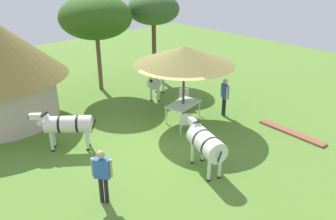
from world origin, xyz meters
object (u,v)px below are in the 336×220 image
Objects in this scene: patio_dining_table at (183,105)px; zebra_toward_hut at (206,143)px; guest_beside_umbrella at (225,94)px; acacia_tree_behind_hut at (96,17)px; zebra_nearest_camera at (67,125)px; acacia_tree_far_lawn at (153,9)px; shade_umbrella at (184,55)px; patio_chair_near_hut at (186,122)px; standing_watcher at (102,172)px; patio_chair_near_lawn at (184,97)px; zebra_by_umbrella at (157,79)px.

patio_dining_table is 3.85m from zebra_toward_hut.
guest_beside_umbrella is 7.31m from acacia_tree_behind_hut.
acacia_tree_far_lawn is at bearing -23.21° from zebra_nearest_camera.
shade_umbrella is at bearing 92.65° from guest_beside_umbrella.
zebra_toward_hut is (2.57, -4.24, 0.03)m from zebra_nearest_camera.
zebra_toward_hut is (-1.32, -2.18, 0.46)m from patio_chair_near_hut.
guest_beside_umbrella reaches higher than standing_watcher.
standing_watcher is at bearing 73.19° from patio_chair_near_lawn.
guest_beside_umbrella reaches higher than zebra_nearest_camera.
zebra_toward_hut is at bearing -124.48° from patio_dining_table.
patio_dining_table is at bearing 125.05° from zebra_by_umbrella.
shade_umbrella reaches higher than zebra_toward_hut.
shade_umbrella is 4.52× the size of patio_chair_near_hut.
acacia_tree_far_lawn reaches higher than zebra_toward_hut.
shade_umbrella is at bearing -84.94° from acacia_tree_behind_hut.
zebra_nearest_camera is (-5.69, 0.18, 0.43)m from patio_chair_near_lawn.
shade_umbrella is 0.86× the size of acacia_tree_behind_hut.
zebra_toward_hut is at bearing 98.95° from patio_chair_near_lawn.
standing_watcher reaches higher than patio_chair_near_lawn.
acacia_tree_behind_hut reaches higher than patio_dining_table.
shade_umbrella is 2.45× the size of standing_watcher.
zebra_by_umbrella is (-0.05, 1.80, 0.41)m from patio_chair_near_lawn.
acacia_tree_behind_hut is at bearing -4.83° from zebra_nearest_camera.
shade_umbrella is at bearing 90.00° from patio_chair_near_hut.
zebra_nearest_camera is at bearing 167.18° from patio_dining_table.
patio_chair_near_lawn is (0.95, 0.90, -0.14)m from patio_dining_table.
guest_beside_umbrella reaches higher than patio_chair_near_lawn.
zebra_by_umbrella is (6.39, 5.04, -0.07)m from standing_watcher.
patio_dining_table is 0.35× the size of acacia_tree_behind_hut.
patio_chair_near_lawn is 5.82m from acacia_tree_behind_hut.
zebra_by_umbrella is 4.22m from acacia_tree_far_lawn.
zebra_by_umbrella is at bearing 81.53° from zebra_toward_hut.
zebra_toward_hut is (-2.17, -3.16, 0.32)m from patio_dining_table.
zebra_by_umbrella reaches higher than patio_dining_table.
patio_dining_table is 0.89× the size of zebra_by_umbrella.
patio_chair_near_hut is 2.61m from patio_chair_near_lawn.
zebra_toward_hut is (-3.77, -2.26, -0.02)m from guest_beside_umbrella.
shade_umbrella is 2.63m from patio_chair_near_hut.
patio_chair_near_lawn is at bearing 71.69° from zebra_toward_hut.
patio_dining_table is 6.64m from acacia_tree_far_lawn.
patio_chair_near_hut reaches higher than patio_dining_table.
zebra_by_umbrella is (0.90, 2.70, -1.88)m from shade_umbrella.
patio_chair_near_hut is 4.10m from zebra_by_umbrella.
acacia_tree_behind_hut reaches higher than shade_umbrella.
shade_umbrella is 2.13× the size of zebra_nearest_camera.
zebra_by_umbrella is at bearing -64.15° from acacia_tree_behind_hut.
patio_chair_near_lawn is 7.22m from standing_watcher.
zebra_nearest_camera is (0.74, 3.42, -0.05)m from standing_watcher.
shade_umbrella is 3.41m from zebra_by_umbrella.
guest_beside_umbrella is (1.59, -0.90, 0.34)m from patio_dining_table.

